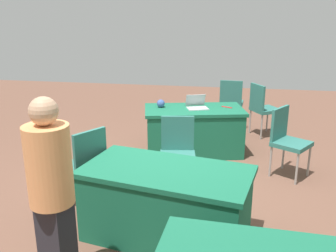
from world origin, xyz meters
TOP-DOWN VIEW (x-y plane):
  - ground_plane at (0.00, 0.00)m, footprint 14.40×14.40m
  - table_foreground at (-0.25, -1.54)m, footprint 1.70×1.15m
  - table_mid_right at (-0.24, 0.87)m, footprint 1.76×1.14m
  - chair_near_front at (-1.60, -0.89)m, footprint 0.61×0.61m
  - chair_tucked_left at (-0.19, -0.20)m, footprint 0.51×0.51m
  - chair_tucked_right at (-0.81, -3.00)m, footprint 0.47×0.47m
  - chair_aisle at (-1.38, -2.62)m, footprint 0.60×0.60m
  - chair_by_pillar at (0.76, 0.50)m, footprint 0.60×0.60m
  - person_presenter at (0.48, 1.76)m, footprint 0.45×0.45m
  - laptop_silver at (-0.29, -1.56)m, footprint 0.40×0.38m
  - yarn_ball at (0.29, -1.52)m, footprint 0.13×0.13m
  - scissors_red at (-0.75, -1.70)m, footprint 0.18×0.11m

SIDE VIEW (x-z plane):
  - ground_plane at x=0.00m, z-range 0.00..0.00m
  - table_foreground at x=-0.25m, z-range 0.00..0.74m
  - table_mid_right at x=-0.24m, z-range 0.00..0.74m
  - chair_tucked_left at x=-0.19m, z-range 0.06..1.01m
  - chair_near_front at x=-1.60m, z-range 0.07..1.03m
  - chair_aisle at x=-1.38m, z-range 0.08..1.04m
  - chair_tucked_right at x=-0.81m, z-range 0.08..1.04m
  - chair_by_pillar at x=0.76m, z-range 0.08..1.06m
  - scissors_red at x=-0.75m, z-range 0.74..0.75m
  - laptop_silver at x=-0.29m, z-range 0.68..0.88m
  - yarn_ball at x=0.29m, z-range 0.74..0.87m
  - person_presenter at x=0.48m, z-range 0.09..1.71m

